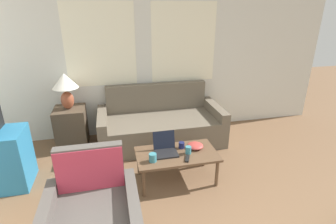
{
  "coord_description": "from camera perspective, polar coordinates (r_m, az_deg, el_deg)",
  "views": [
    {
      "loc": [
        -0.65,
        -0.36,
        2.11
      ],
      "look_at": [
        0.09,
        2.94,
        0.75
      ],
      "focal_mm": 28.0,
      "sensor_mm": 36.0,
      "label": 1
    }
  ],
  "objects": [
    {
      "name": "laptop",
      "position": [
        3.34,
        -0.57,
        -7.9
      ],
      "size": [
        0.28,
        0.29,
        0.24
      ],
      "color": "black",
      "rests_on": "coffee_table"
    },
    {
      "name": "wall_back",
      "position": [
        4.49,
        -4.28,
        11.54
      ],
      "size": [
        6.46,
        0.06,
        2.6
      ],
      "color": "silver",
      "rests_on": "ground_plane"
    },
    {
      "name": "cup_navy",
      "position": [
        3.44,
        2.97,
        -7.23
      ],
      "size": [
        0.08,
        0.08,
        0.08
      ],
      "color": "#191E4C",
      "rests_on": "coffee_table"
    },
    {
      "name": "cup_yellow",
      "position": [
        3.32,
        4.44,
        -8.26
      ],
      "size": [
        0.07,
        0.07,
        0.1
      ],
      "color": "teal",
      "rests_on": "coffee_table"
    },
    {
      "name": "tv_remote",
      "position": [
        3.22,
        4.24,
        -10.04
      ],
      "size": [
        0.1,
        0.16,
        0.02
      ],
      "color": "black",
      "rests_on": "coffee_table"
    },
    {
      "name": "snack_bowl",
      "position": [
        3.46,
        5.94,
        -7.31
      ],
      "size": [
        0.21,
        0.21,
        0.06
      ],
      "color": "#B23D38",
      "rests_on": "coffee_table"
    },
    {
      "name": "side_table",
      "position": [
        4.46,
        -20.24,
        -3.16
      ],
      "size": [
        0.47,
        0.47,
        0.65
      ],
      "color": "#4C3D2D",
      "rests_on": "ground_plane"
    },
    {
      "name": "armchair",
      "position": [
        2.69,
        -15.89,
        -22.02
      ],
      "size": [
        0.83,
        0.81,
        0.91
      ],
      "color": "#514C47",
      "rests_on": "ground_plane"
    },
    {
      "name": "coffee_table",
      "position": [
        3.36,
        1.9,
        -9.57
      ],
      "size": [
        1.02,
        0.57,
        0.4
      ],
      "color": "brown",
      "rests_on": "ground_plane"
    },
    {
      "name": "table_lamp",
      "position": [
        4.23,
        -21.46,
        5.39
      ],
      "size": [
        0.38,
        0.38,
        0.55
      ],
      "color": "brown",
      "rests_on": "side_table"
    },
    {
      "name": "cup_white",
      "position": [
        3.16,
        -3.34,
        -9.88
      ],
      "size": [
        0.09,
        0.09,
        0.1
      ],
      "color": "teal",
      "rests_on": "coffee_table"
    },
    {
      "name": "couch",
      "position": [
        4.37,
        -1.65,
        -2.96
      ],
      "size": [
        1.99,
        0.92,
        0.91
      ],
      "color": "#665B4C",
      "rests_on": "ground_plane"
    }
  ]
}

